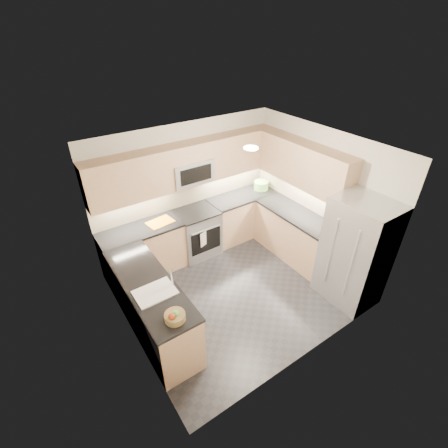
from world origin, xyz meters
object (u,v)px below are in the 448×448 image
gas_range (197,233)px  fruit_basket (175,317)px  refrigerator (355,252)px  microwave (190,171)px  utensil_bowl (261,185)px  cutting_board (160,222)px

gas_range → fruit_basket: size_ratio=3.62×
gas_range → refrigerator: refrigerator is taller
microwave → utensil_bowl: 1.72m
microwave → cutting_board: microwave is taller
fruit_basket → utensil_bowl: bearing=34.3°
cutting_board → microwave: bearing=8.9°
gas_range → refrigerator: (1.45, -2.43, 0.45)m
cutting_board → gas_range: bearing=-1.1°
gas_range → refrigerator: bearing=-59.1°
microwave → fruit_basket: 2.74m
refrigerator → cutting_board: bearing=131.6°
gas_range → refrigerator: 2.86m
gas_range → microwave: 1.25m
utensil_bowl → cutting_board: size_ratio=0.67×
microwave → cutting_board: bearing=-171.1°
microwave → utensil_bowl: bearing=-3.6°
utensil_bowl → fruit_basket: bearing=-145.7°
refrigerator → utensil_bowl: (0.13, 2.45, 0.13)m
gas_range → cutting_board: cutting_board is taller
utensil_bowl → cutting_board: bearing=-179.7°
gas_range → cutting_board: (-0.71, 0.01, 0.49)m
utensil_bowl → fruit_basket: utensil_bowl is taller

